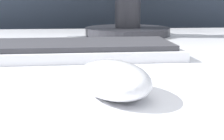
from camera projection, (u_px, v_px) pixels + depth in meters
partition_panel at (89, 42)px, 1.12m from camera, size 5.00×0.03×1.37m
computer_mouse_near at (114, 79)px, 0.30m from camera, size 0.09×0.12×0.03m
keyboard at (42, 50)px, 0.50m from camera, size 0.45×0.15×0.02m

